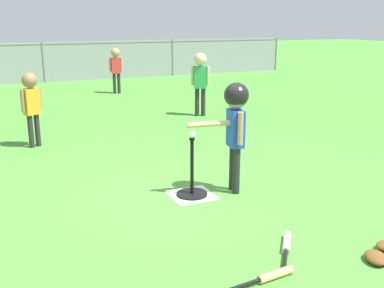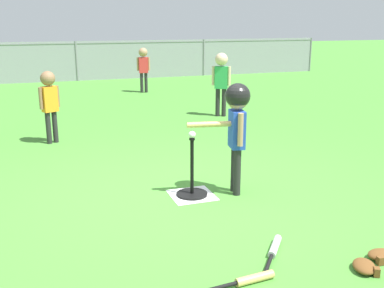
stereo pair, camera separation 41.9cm
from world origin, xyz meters
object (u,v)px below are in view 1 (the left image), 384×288
at_px(baseball_on_tee, 192,134).
at_px(fielder_deep_left, 31,100).
at_px(batting_tee, 192,187).
at_px(spare_bat_wood, 268,277).
at_px(spare_bat_silver, 286,246).
at_px(fielder_near_right, 116,64).
at_px(batter_child, 235,115).
at_px(fielder_near_left, 200,76).
at_px(glove_near_bats, 376,258).

height_order(baseball_on_tee, fielder_deep_left, fielder_deep_left).
height_order(batting_tee, spare_bat_wood, batting_tee).
height_order(spare_bat_silver, spare_bat_wood, same).
relative_size(fielder_near_right, spare_bat_wood, 1.87).
bearing_deg(batter_child, fielder_near_left, 69.33).
distance_m(batting_tee, batter_child, 0.85).
bearing_deg(fielder_near_left, baseball_on_tee, -116.97).
height_order(fielder_near_right, glove_near_bats, fielder_near_right).
bearing_deg(glove_near_bats, fielder_near_right, 86.99).
xyz_separation_m(batter_child, spare_bat_silver, (-0.25, -1.28, -0.79)).
xyz_separation_m(batting_tee, spare_bat_wood, (-0.19, -1.67, -0.06)).
xyz_separation_m(fielder_near_left, spare_bat_wood, (-2.02, -5.27, -0.72)).
xyz_separation_m(batter_child, glove_near_bats, (0.25, -1.71, -0.78)).
distance_m(fielder_near_left, glove_near_bats, 5.56).
bearing_deg(fielder_deep_left, batter_child, -58.02).
relative_size(batter_child, spare_bat_wood, 1.96).
xyz_separation_m(batting_tee, fielder_near_right, (1.15, 6.90, 0.61)).
relative_size(batter_child, spare_bat_silver, 2.23).
relative_size(batting_tee, batter_child, 0.53).
bearing_deg(fielder_deep_left, spare_bat_silver, -70.10).
distance_m(fielder_deep_left, spare_bat_silver, 4.29).
height_order(fielder_near_right, spare_bat_wood, fielder_near_right).
distance_m(fielder_near_left, fielder_near_right, 3.37).
bearing_deg(glove_near_bats, batter_child, 98.25).
relative_size(fielder_near_right, glove_near_bats, 4.06).
xyz_separation_m(batter_child, fielder_deep_left, (-1.69, 2.71, -0.14)).
height_order(baseball_on_tee, spare_bat_silver, baseball_on_tee).
xyz_separation_m(batting_tee, fielder_deep_left, (-1.25, 2.63, 0.58)).
distance_m(batting_tee, fielder_near_right, 7.02).
xyz_separation_m(baseball_on_tee, fielder_near_right, (1.15, 6.90, 0.06)).
bearing_deg(batter_child, baseball_on_tee, 169.89).
bearing_deg(spare_bat_silver, fielder_near_left, 71.71).
bearing_deg(fielder_near_left, glove_near_bats, -101.94).
xyz_separation_m(fielder_near_right, spare_bat_silver, (-0.95, -8.25, -0.67)).
bearing_deg(spare_bat_wood, batting_tee, 83.66).
height_order(fielder_near_left, spare_bat_silver, fielder_near_left).
bearing_deg(batter_child, glove_near_bats, -81.75).
bearing_deg(fielder_near_right, fielder_near_left, -78.29).
xyz_separation_m(batting_tee, spare_bat_silver, (0.19, -1.35, -0.06)).
height_order(fielder_near_right, fielder_deep_left, fielder_near_right).
xyz_separation_m(baseball_on_tee, batter_child, (0.44, -0.08, 0.17)).
xyz_separation_m(fielder_near_right, glove_near_bats, (-0.46, -8.69, -0.67)).
bearing_deg(batter_child, batting_tee, 169.89).
height_order(batter_child, fielder_deep_left, batter_child).
bearing_deg(fielder_near_right, glove_near_bats, -93.01).
height_order(baseball_on_tee, spare_bat_wood, baseball_on_tee).
bearing_deg(batting_tee, fielder_near_right, 80.54).
bearing_deg(glove_near_bats, baseball_on_tee, 111.13).
distance_m(fielder_near_left, fielder_deep_left, 3.23).
bearing_deg(batting_tee, spare_bat_silver, -81.85).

